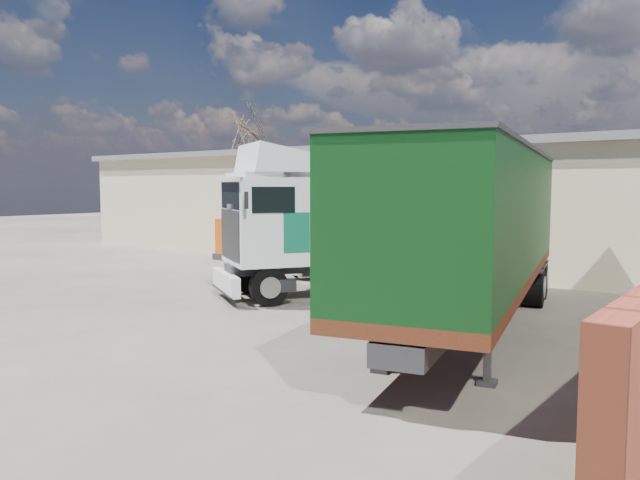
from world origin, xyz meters
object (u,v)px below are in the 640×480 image
Objects in this scene: tractor_unit at (298,233)px; box_trailer at (475,221)px; panel_van at (338,248)px; orange_skip at (250,242)px; bare_tree at (250,123)px.

tractor_unit is 0.55× the size of box_trailer.
panel_van is (-8.22, 5.67, -1.64)m from box_trailer.
panel_van is 1.65× the size of orange_skip.
box_trailer is at bearing -35.83° from bare_tree.
box_trailer is (24.38, -17.60, -5.23)m from bare_tree.
bare_tree is at bearing 133.49° from orange_skip.
orange_skip is (-8.06, 6.21, -1.17)m from tractor_unit.
bare_tree is at bearing 130.21° from box_trailer.
tractor_unit is 2.35× the size of orange_skip.
tractor_unit is 10.24m from orange_skip.
bare_tree reaches higher than panel_van.
orange_skip is at bearing 158.33° from panel_van.
panel_van is at bearing -13.03° from orange_skip.
box_trailer is 2.60× the size of panel_van.
tractor_unit is at bearing -77.08° from panel_van.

